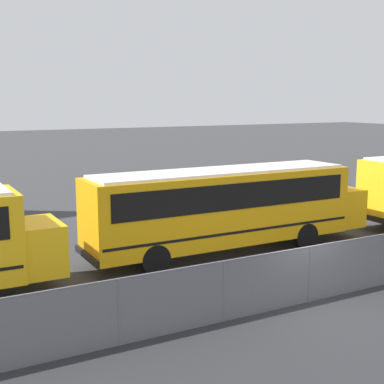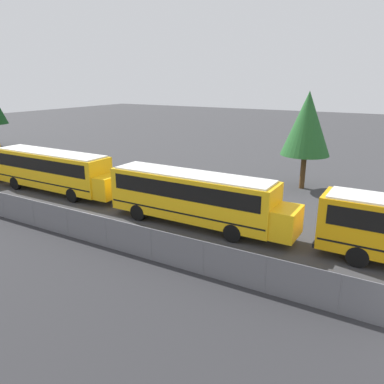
# 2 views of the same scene
# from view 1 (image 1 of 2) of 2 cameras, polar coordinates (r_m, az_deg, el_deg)

# --- Properties ---
(ground_plane) EXTENTS (200.00, 200.00, 0.00)m
(ground_plane) POSITION_cam_1_polar(r_m,az_deg,el_deg) (17.10, 12.26, -11.39)
(ground_plane) COLOR #38383A
(fence) EXTENTS (104.38, 0.07, 1.78)m
(fence) POSITION_cam_1_polar(r_m,az_deg,el_deg) (16.80, 12.38, -8.51)
(fence) COLOR #9EA0A5
(fence) RESTS_ON ground_plane
(school_bus_3) EXTENTS (12.48, 2.48, 3.42)m
(school_bus_3) POSITION_cam_1_polar(r_m,az_deg,el_deg) (21.37, 3.82, -1.22)
(school_bus_3) COLOR orange
(school_bus_3) RESTS_ON ground_plane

